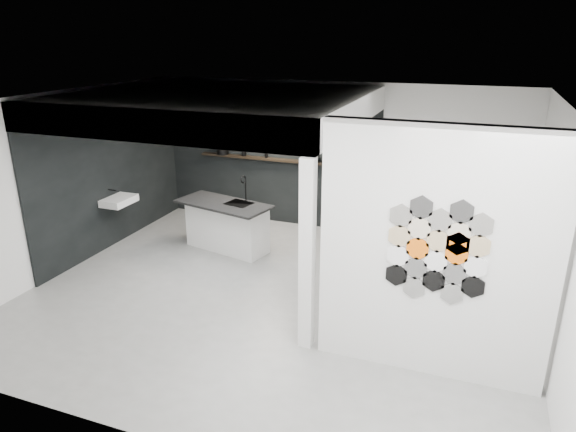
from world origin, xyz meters
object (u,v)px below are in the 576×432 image
Objects in this scene: bottle_dark at (266,154)px; stockpot at (223,149)px; partition_panel at (434,256)px; wall_basin at (119,201)px; glass_vase at (339,160)px; utensil_cup at (244,153)px; kettle at (315,158)px; kitchen_island at (227,225)px; glass_bowl at (339,161)px.

stockpot is at bearing 180.00° from bottle_dark.
partition_panel is 5.78m from wall_basin.
partition_panel reaches higher than stockpot.
glass_vase is (-2.08, 3.87, -0.00)m from partition_panel.
partition_panel is 4.39m from glass_vase.
utensil_cup is at bearing 54.83° from wall_basin.
wall_basin is at bearing -148.65° from glass_vase.
utensil_cup is at bearing 180.00° from glass_vase.
wall_basin is 2.88m from bottle_dark.
stockpot is (0.98, 2.07, 0.57)m from wall_basin.
bottle_dark is (-1.46, 0.00, -0.00)m from glass_vase.
wall_basin is at bearing 161.77° from partition_panel.
kettle is at bearing 180.00° from glass_vase.
utensil_cup is (-0.48, 0.00, -0.02)m from bottle_dark.
stockpot is at bearing 131.22° from kitchen_island.
wall_basin is 4.00m from glass_bowl.
kettle is 0.99m from bottle_dark.
kitchen_island is 2.38m from glass_bowl.
stockpot is at bearing 180.00° from glass_bowl.
kettle is 1.09× the size of glass_vase.
kitchen_island is 7.40× the size of stockpot.
bottle_dark is 1.36× the size of utensil_cup.
partition_panel reaches higher than bottle_dark.
glass_vase is 1.02× the size of bottle_dark.
partition_panel is at bearing -61.77° from glass_vase.
wall_basin is 4.01m from glass_vase.
glass_bowl is 0.03m from glass_vase.
stockpot reaches higher than kettle.
stockpot is 2.41m from glass_vase.
glass_bowl is (2.41, 0.00, -0.05)m from stockpot.
bottle_dark is 0.48m from utensil_cup.
kettle is 1.19× the size of glass_bowl.
partition_panel is 18.38× the size of glass_vase.
partition_panel reaches higher than kettle.
kettle reaches higher than kitchen_island.
partition_panel reaches higher than wall_basin.
kettle is at bearing 0.00° from stockpot.
kitchen_island is at bearing -135.66° from glass_vase.
partition_panel reaches higher than kitchen_island.
stockpot reaches higher than glass_bowl.
wall_basin is 0.34× the size of kitchen_island.
wall_basin is at bearing -125.17° from utensil_cup.
wall_basin is 2.58m from utensil_cup.
kitchen_island is 2.00m from stockpot.
stockpot is 1.93m from kettle.
glass_vase is at bearing 31.35° from wall_basin.
utensil_cup is at bearing 0.00° from stockpot.
utensil_cup is at bearing -156.65° from kettle.
bottle_dark is (0.95, 0.00, -0.02)m from stockpot.
partition_panel is 4.43m from kitchen_island.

